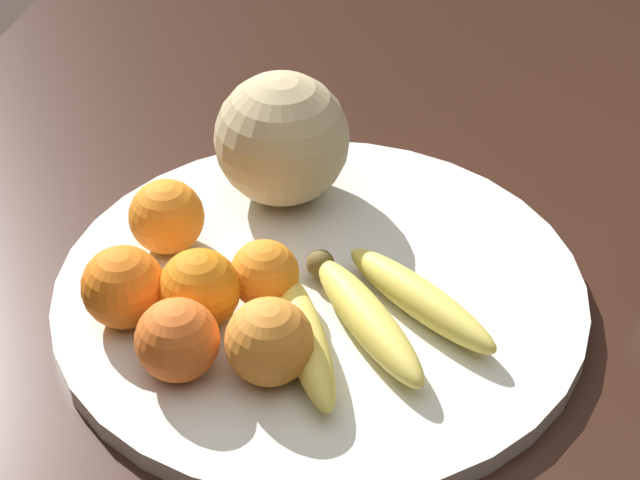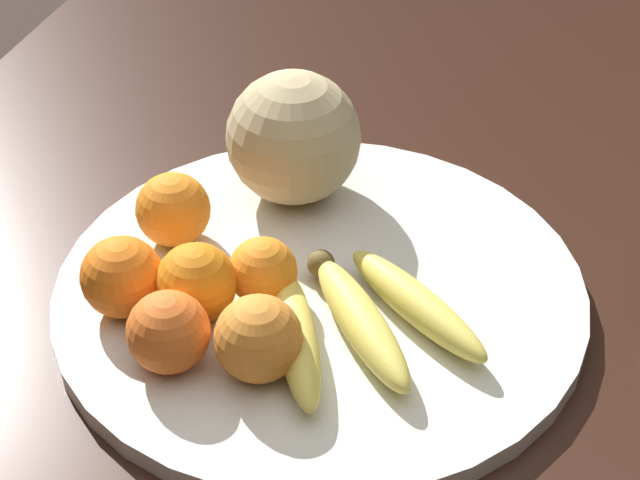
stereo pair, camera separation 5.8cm
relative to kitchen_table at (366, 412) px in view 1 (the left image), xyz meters
name	(u,v)px [view 1 (the left image)]	position (x,y,z in m)	size (l,w,h in m)	color
kitchen_table	(366,412)	(0.00, 0.00, 0.00)	(1.58, 1.12, 0.77)	black
fruit_bowl	(320,291)	(-0.05, -0.05, 0.10)	(0.47, 0.47, 0.02)	silver
melon	(282,139)	(-0.17, -0.12, 0.17)	(0.13, 0.13, 0.13)	tan
banana_bunch	(364,317)	(0.01, 0.00, 0.12)	(0.22, 0.21, 0.04)	brown
orange_front_left	(123,287)	(0.03, -0.20, 0.14)	(0.07, 0.07, 0.07)	orange
orange_front_right	(264,274)	(-0.02, -0.10, 0.13)	(0.06, 0.06, 0.06)	orange
orange_mid_center	(199,289)	(0.02, -0.14, 0.14)	(0.07, 0.07, 0.07)	orange
orange_back_left	(269,342)	(0.07, -0.07, 0.14)	(0.07, 0.07, 0.07)	orange
orange_back_right	(177,340)	(0.08, -0.14, 0.14)	(0.07, 0.07, 0.07)	orange
orange_top_small	(167,217)	(-0.07, -0.20, 0.14)	(0.07, 0.07, 0.07)	orange
produce_tag	(269,344)	(0.04, -0.08, 0.11)	(0.07, 0.07, 0.00)	white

